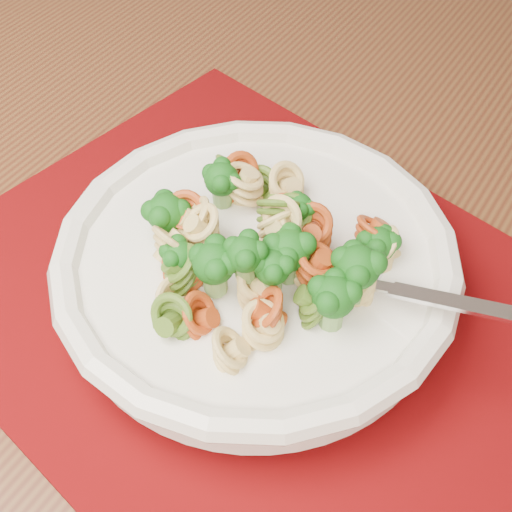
# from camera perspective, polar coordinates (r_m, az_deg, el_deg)

# --- Properties ---
(dining_table) EXTENTS (1.64, 1.36, 0.76)m
(dining_table) POSITION_cam_1_polar(r_m,az_deg,el_deg) (0.62, 11.21, -6.34)
(dining_table) COLOR #583518
(dining_table) RESTS_ON ground
(placemat) EXTENTS (0.57, 0.54, 0.00)m
(placemat) POSITION_cam_1_polar(r_m,az_deg,el_deg) (0.49, 0.53, -4.19)
(placemat) COLOR #570306
(placemat) RESTS_ON dining_table
(pasta_bowl) EXTENTS (0.27, 0.27, 0.05)m
(pasta_bowl) POSITION_cam_1_polar(r_m,az_deg,el_deg) (0.48, 0.00, -0.73)
(pasta_bowl) COLOR white
(pasta_bowl) RESTS_ON placemat
(pasta_broccoli_heap) EXTENTS (0.23, 0.23, 0.06)m
(pasta_broccoli_heap) POSITION_cam_1_polar(r_m,az_deg,el_deg) (0.47, 0.00, 0.48)
(pasta_broccoli_heap) COLOR #E3C770
(pasta_broccoli_heap) RESTS_ON pasta_bowl
(fork) EXTENTS (0.18, 0.09, 0.08)m
(fork) POSITION_cam_1_polar(r_m,az_deg,el_deg) (0.45, 8.04, -2.03)
(fork) COLOR silver
(fork) RESTS_ON pasta_bowl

